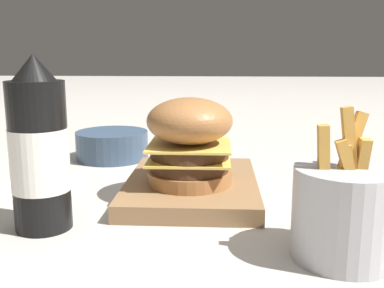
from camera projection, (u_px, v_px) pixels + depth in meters
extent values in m
plane|color=#B7B2A8|center=(199.00, 189.00, 0.66)|extent=(6.00, 6.00, 0.00)
cube|color=olive|center=(192.00, 186.00, 0.64)|extent=(0.25, 0.18, 0.02)
cylinder|color=#9E6638|center=(190.00, 177.00, 0.62)|extent=(0.12, 0.12, 0.02)
cylinder|color=#422819|center=(190.00, 165.00, 0.61)|extent=(0.11, 0.11, 0.02)
cube|color=#EAC656|center=(190.00, 158.00, 0.61)|extent=(0.11, 0.11, 0.00)
cylinder|color=#422819|center=(190.00, 151.00, 0.61)|extent=(0.11, 0.11, 0.02)
cube|color=#EAC656|center=(190.00, 145.00, 0.61)|extent=(0.11, 0.11, 0.00)
ellipsoid|color=#9E6638|center=(190.00, 121.00, 0.60)|extent=(0.12, 0.12, 0.06)
cylinder|color=black|center=(40.00, 157.00, 0.50)|extent=(0.06, 0.06, 0.17)
cylinder|color=white|center=(40.00, 160.00, 0.50)|extent=(0.07, 0.07, 0.07)
cone|color=black|center=(33.00, 67.00, 0.48)|extent=(0.05, 0.05, 0.03)
cylinder|color=#B7B7BC|center=(345.00, 213.00, 0.44)|extent=(0.10, 0.10, 0.09)
cube|color=gold|center=(360.00, 172.00, 0.43)|extent=(0.02, 0.01, 0.07)
cube|color=gold|center=(324.00, 166.00, 0.43)|extent=(0.01, 0.02, 0.08)
cube|color=gold|center=(350.00, 174.00, 0.43)|extent=(0.02, 0.03, 0.06)
cube|color=gold|center=(350.00, 156.00, 0.43)|extent=(0.01, 0.02, 0.10)
cube|color=gold|center=(347.00, 158.00, 0.43)|extent=(0.02, 0.04, 0.09)
cube|color=gold|center=(350.00, 173.00, 0.43)|extent=(0.01, 0.03, 0.07)
cylinder|color=#384C66|center=(112.00, 145.00, 0.85)|extent=(0.13, 0.13, 0.05)
cylinder|color=beige|center=(112.00, 133.00, 0.84)|extent=(0.11, 0.11, 0.01)
ellipsoid|color=silver|center=(375.00, 175.00, 0.72)|extent=(0.05, 0.04, 0.01)
cylinder|color=#9E140F|center=(201.00, 156.00, 0.86)|extent=(0.07, 0.07, 0.00)
cube|color=beige|center=(44.00, 187.00, 0.67)|extent=(0.14, 0.14, 0.00)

